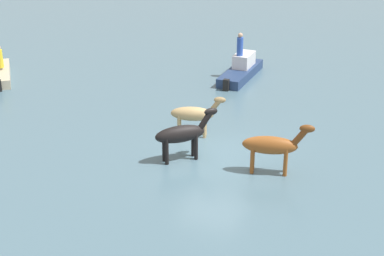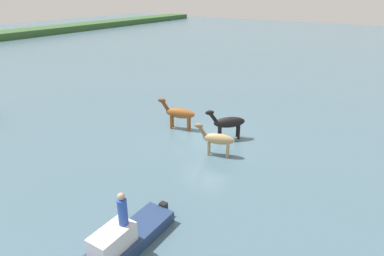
{
  "view_description": "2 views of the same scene",
  "coord_description": "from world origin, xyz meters",
  "px_view_note": "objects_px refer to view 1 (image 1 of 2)",
  "views": [
    {
      "loc": [
        18.17,
        7.2,
        9.59
      ],
      "look_at": [
        -0.19,
        -0.97,
        0.89
      ],
      "focal_mm": 54.14,
      "sensor_mm": 36.0,
      "label": 1
    },
    {
      "loc": [
        -15.1,
        -8.84,
        8.25
      ],
      "look_at": [
        -0.38,
        0.83,
        0.69
      ],
      "focal_mm": 30.35,
      "sensor_mm": 36.0,
      "label": 2
    }
  ],
  "objects_px": {
    "horse_chestnut_trailing": "(182,134)",
    "boat_tender_starboard": "(241,71)",
    "horse_rear_stallion": "(194,114)",
    "person_watcher_seated": "(240,45)",
    "horse_dun_straggler": "(272,146)",
    "person_spotter_bow": "(0,57)"
  },
  "relations": [
    {
      "from": "horse_dun_straggler",
      "to": "person_watcher_seated",
      "type": "bearing_deg",
      "value": 101.04
    },
    {
      "from": "boat_tender_starboard",
      "to": "person_watcher_seated",
      "type": "height_order",
      "value": "person_watcher_seated"
    },
    {
      "from": "horse_rear_stallion",
      "to": "person_watcher_seated",
      "type": "bearing_deg",
      "value": 79.0
    },
    {
      "from": "horse_dun_straggler",
      "to": "person_spotter_bow",
      "type": "distance_m",
      "value": 16.52
    },
    {
      "from": "horse_chestnut_trailing",
      "to": "boat_tender_starboard",
      "type": "relative_size",
      "value": 0.45
    },
    {
      "from": "person_watcher_seated",
      "to": "boat_tender_starboard",
      "type": "bearing_deg",
      "value": 118.35
    },
    {
      "from": "person_spotter_bow",
      "to": "boat_tender_starboard",
      "type": "bearing_deg",
      "value": 114.65
    },
    {
      "from": "horse_dun_straggler",
      "to": "person_spotter_bow",
      "type": "xyz_separation_m",
      "value": [
        -4.48,
        -15.9,
        0.06
      ]
    },
    {
      "from": "horse_chestnut_trailing",
      "to": "boat_tender_starboard",
      "type": "bearing_deg",
      "value": 51.96
    },
    {
      "from": "horse_dun_straggler",
      "to": "boat_tender_starboard",
      "type": "height_order",
      "value": "horse_dun_straggler"
    },
    {
      "from": "horse_dun_straggler",
      "to": "boat_tender_starboard",
      "type": "bearing_deg",
      "value": 100.49
    },
    {
      "from": "boat_tender_starboard",
      "to": "person_spotter_bow",
      "type": "height_order",
      "value": "person_spotter_bow"
    },
    {
      "from": "horse_rear_stallion",
      "to": "person_spotter_bow",
      "type": "xyz_separation_m",
      "value": [
        -2.67,
        -12.13,
        0.17
      ]
    },
    {
      "from": "horse_chestnut_trailing",
      "to": "horse_dun_straggler",
      "type": "xyz_separation_m",
      "value": [
        -0.34,
        3.3,
        0.01
      ]
    },
    {
      "from": "person_spotter_bow",
      "to": "person_watcher_seated",
      "type": "height_order",
      "value": "person_watcher_seated"
    },
    {
      "from": "person_spotter_bow",
      "to": "person_watcher_seated",
      "type": "distance_m",
      "value": 12.39
    },
    {
      "from": "horse_chestnut_trailing",
      "to": "horse_rear_stallion",
      "type": "relative_size",
      "value": 0.9
    },
    {
      "from": "horse_rear_stallion",
      "to": "person_watcher_seated",
      "type": "relative_size",
      "value": 1.85
    },
    {
      "from": "boat_tender_starboard",
      "to": "horse_rear_stallion",
      "type": "bearing_deg",
      "value": -175.2
    },
    {
      "from": "horse_dun_straggler",
      "to": "person_spotter_bow",
      "type": "bearing_deg",
      "value": 149.53
    },
    {
      "from": "horse_chestnut_trailing",
      "to": "horse_dun_straggler",
      "type": "distance_m",
      "value": 3.31
    },
    {
      "from": "horse_chestnut_trailing",
      "to": "person_watcher_seated",
      "type": "distance_m",
      "value": 10.08
    }
  ]
}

